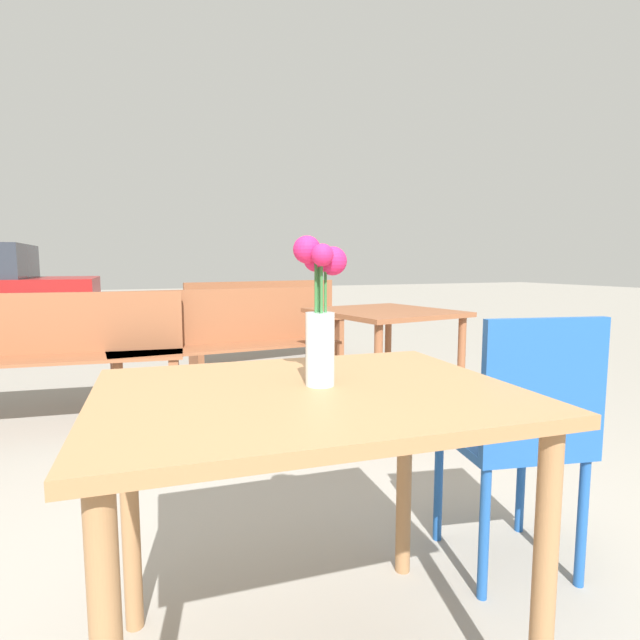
# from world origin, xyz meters

# --- Properties ---
(table_front) EXTENTS (1.03, 0.82, 0.75)m
(table_front) POSITION_xyz_m (0.00, 0.00, 0.64)
(table_front) COLOR #9E7047
(table_front) RESTS_ON ground_plane
(flower_vase) EXTENTS (0.13, 0.12, 0.36)m
(flower_vase) POSITION_xyz_m (0.04, 0.02, 0.93)
(flower_vase) COLOR silver
(flower_vase) RESTS_ON table_front
(cafe_chair) EXTENTS (0.47, 0.47, 0.88)m
(cafe_chair) POSITION_xyz_m (0.79, 0.12, 0.51)
(cafe_chair) COLOR #1E519E
(cafe_chair) RESTS_ON ground_plane
(bench_near) EXTENTS (1.66, 0.45, 0.85)m
(bench_near) POSITION_xyz_m (0.32, 2.51, 0.46)
(bench_near) COLOR brown
(bench_near) RESTS_ON ground_plane
(bench_middle) EXTENTS (1.87, 0.58, 0.85)m
(bench_middle) POSITION_xyz_m (-0.92, 2.50, 0.47)
(bench_middle) COLOR brown
(bench_middle) RESTS_ON ground_plane
(bench_far) EXTENTS (1.72, 0.59, 0.85)m
(bench_far) POSITION_xyz_m (1.04, 3.95, 0.47)
(bench_far) COLOR brown
(bench_far) RESTS_ON ground_plane
(table_back) EXTENTS (0.93, 0.98, 0.73)m
(table_back) POSITION_xyz_m (1.23, 1.82, 0.62)
(table_back) COLOR brown
(table_back) RESTS_ON ground_plane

